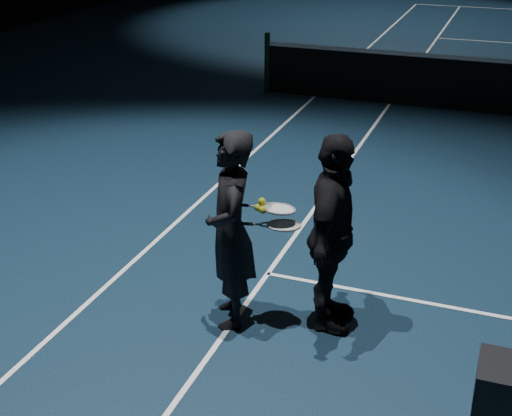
{
  "coord_description": "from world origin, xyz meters",
  "views": [
    {
      "loc": [
        -2.06,
        -12.23,
        3.53
      ],
      "look_at": [
        -3.95,
        -7.16,
        1.07
      ],
      "focal_mm": 50.0,
      "sensor_mm": 36.0,
      "label": 1
    }
  ],
  "objects_px": {
    "player_a": "(231,231)",
    "racket_lower": "(284,225)",
    "player_b": "(332,235)",
    "racket_upper": "(279,209)",
    "tennis_balls": "(261,207)"
  },
  "relations": [
    {
      "from": "player_a",
      "to": "racket_lower",
      "type": "distance_m",
      "value": 0.46
    },
    {
      "from": "player_b",
      "to": "racket_upper",
      "type": "height_order",
      "value": "player_b"
    },
    {
      "from": "racket_upper",
      "to": "tennis_balls",
      "type": "bearing_deg",
      "value": -170.43
    },
    {
      "from": "player_a",
      "to": "tennis_balls",
      "type": "height_order",
      "value": "player_a"
    },
    {
      "from": "racket_lower",
      "to": "player_a",
      "type": "bearing_deg",
      "value": -180.0
    },
    {
      "from": "tennis_balls",
      "to": "player_b",
      "type": "bearing_deg",
      "value": 14.68
    },
    {
      "from": "player_a",
      "to": "tennis_balls",
      "type": "bearing_deg",
      "value": 80.76
    },
    {
      "from": "racket_lower",
      "to": "racket_upper",
      "type": "height_order",
      "value": "racket_upper"
    },
    {
      "from": "racket_lower",
      "to": "tennis_balls",
      "type": "distance_m",
      "value": 0.25
    },
    {
      "from": "tennis_balls",
      "to": "racket_lower",
      "type": "bearing_deg",
      "value": 13.7
    },
    {
      "from": "player_a",
      "to": "racket_lower",
      "type": "height_order",
      "value": "player_a"
    },
    {
      "from": "racket_lower",
      "to": "racket_upper",
      "type": "bearing_deg",
      "value": 141.34
    },
    {
      "from": "player_b",
      "to": "racket_upper",
      "type": "bearing_deg",
      "value": 95.85
    },
    {
      "from": "player_a",
      "to": "racket_upper",
      "type": "bearing_deg",
      "value": 85.34
    },
    {
      "from": "player_a",
      "to": "tennis_balls",
      "type": "distance_m",
      "value": 0.34
    }
  ]
}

